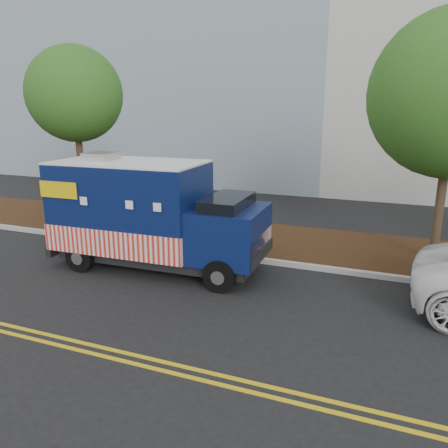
% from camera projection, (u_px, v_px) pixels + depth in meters
% --- Properties ---
extents(ground, '(120.00, 120.00, 0.00)m').
position_uv_depth(ground, '(181.00, 269.00, 12.85)').
color(ground, black).
rests_on(ground, ground).
extents(curb, '(120.00, 0.18, 0.15)m').
position_uv_depth(curb, '(200.00, 252.00, 14.08)').
color(curb, '#9E9E99').
rests_on(curb, ground).
extents(mulch_strip, '(120.00, 4.00, 0.15)m').
position_uv_depth(mulch_strip, '(224.00, 235.00, 15.97)').
color(mulch_strip, black).
rests_on(mulch_strip, ground).
extents(centerline_near, '(120.00, 0.10, 0.01)m').
position_uv_depth(centerline_near, '(81.00, 342.00, 8.85)').
color(centerline_near, gold).
rests_on(centerline_near, ground).
extents(centerline_far, '(120.00, 0.10, 0.01)m').
position_uv_depth(centerline_far, '(72.00, 349.00, 8.62)').
color(centerline_far, gold).
rests_on(centerline_far, ground).
extents(tree_a, '(3.56, 3.56, 6.86)m').
position_uv_depth(tree_a, '(75.00, 95.00, 16.36)').
color(tree_a, '#38281C').
rests_on(tree_a, ground).
extents(sign_post, '(0.06, 0.06, 2.40)m').
position_uv_depth(sign_post, '(167.00, 214.00, 14.38)').
color(sign_post, '#473828').
rests_on(sign_post, ground).
extents(food_truck, '(6.40, 2.58, 3.33)m').
position_uv_depth(food_truck, '(148.00, 217.00, 12.72)').
color(food_truck, black).
rests_on(food_truck, ground).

